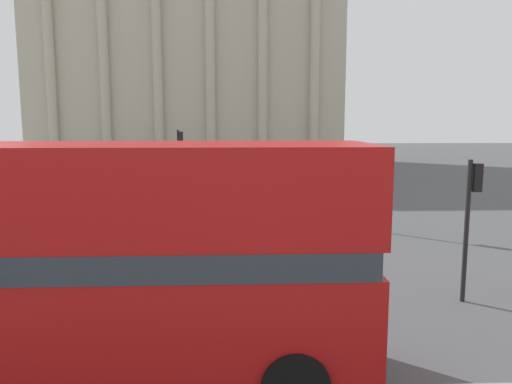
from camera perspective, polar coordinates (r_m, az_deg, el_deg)
double_decker_bus at (r=9.29m, az=-24.11°, el=-6.46°), size 11.46×2.70×4.21m
plaza_building_left at (r=55.91m, az=-7.62°, el=16.39°), size 31.70×13.70×25.36m
traffic_light_near at (r=13.56m, az=23.33°, el=-1.86°), size 0.42×0.24×3.64m
traffic_light_mid at (r=21.14m, az=13.83°, el=1.63°), size 0.42×0.24×3.46m
traffic_light_far at (r=29.06m, az=-8.72°, el=4.23°), size 0.42×0.24×4.07m
car_navy at (r=18.77m, az=-13.66°, el=-4.04°), size 4.20×1.93×1.35m
car_black at (r=21.39m, az=-8.64°, el=-2.42°), size 4.20×1.93×1.35m
pedestrian_grey at (r=34.49m, az=5.77°, el=2.15°), size 0.32×0.32×1.75m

